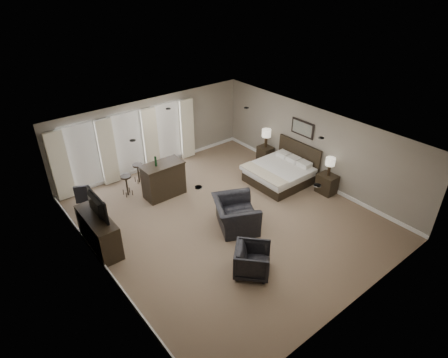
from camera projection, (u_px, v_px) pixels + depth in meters
room at (227, 181)px, 10.54m from camera, size 7.60×8.60×2.64m
window_bay at (129, 145)px, 12.82m from camera, size 5.25×0.20×2.30m
bed at (277, 168)px, 12.63m from camera, size 1.95×1.86×1.24m
nightstand_near at (327, 184)px, 12.28m from camera, size 0.49×0.59×0.65m
nightstand_far at (265, 154)px, 14.25m from camera, size 0.44×0.54×0.59m
lamp_near at (330, 167)px, 11.95m from camera, size 0.30×0.30×0.63m
lamp_far at (266, 138)px, 13.92m from camera, size 0.34×0.34×0.70m
wall_art at (302, 128)px, 12.66m from camera, size 0.04×0.96×0.56m
dresser at (99, 232)px, 9.84m from camera, size 0.55×1.70×0.99m
tv at (95, 214)px, 9.55m from camera, size 0.64×1.11×0.15m
armchair_near at (236, 210)px, 10.55m from camera, size 1.36×1.58×1.16m
armchair_far at (253, 259)px, 9.04m from camera, size 1.14×1.14×0.86m
bar_counter at (164, 180)px, 12.00m from camera, size 1.34×0.69×1.17m
bar_stool_left at (127, 185)px, 12.12m from camera, size 0.41×0.41×0.72m
bar_stool_right at (138, 173)px, 12.84m from camera, size 0.37×0.37×0.70m
desk_chair at (85, 197)px, 11.28m from camera, size 0.68×0.68×1.01m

